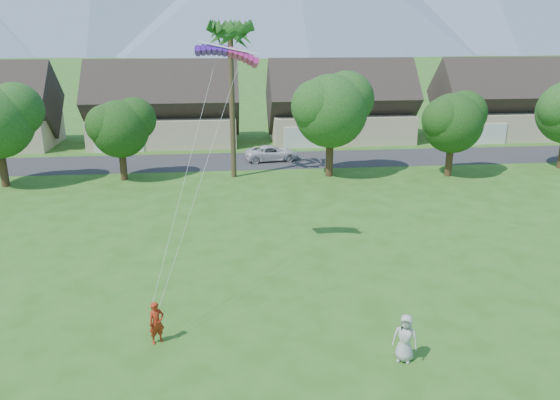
{
  "coord_description": "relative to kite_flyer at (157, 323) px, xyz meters",
  "views": [
    {
      "loc": [
        -2.64,
        -15.84,
        12.15
      ],
      "look_at": [
        0.0,
        10.0,
        3.8
      ],
      "focal_mm": 35.0,
      "sensor_mm": 36.0,
      "label": 1
    }
  ],
  "objects": [
    {
      "name": "kite_flyer",
      "position": [
        0.0,
        0.0,
        0.0
      ],
      "size": [
        0.77,
        0.69,
        1.76
      ],
      "primitive_type": "imported",
      "rotation": [
        0.0,
        0.0,
        0.53
      ],
      "color": "#A22812",
      "rests_on": "ground"
    },
    {
      "name": "houses_row",
      "position": [
        6.07,
        39.32,
        2.56
      ],
      "size": [
        72.75,
        8.19,
        8.86
      ],
      "color": "beige",
      "rests_on": "ground"
    },
    {
      "name": "watcher",
      "position": [
        9.43,
        -2.19,
        0.07
      ],
      "size": [
        1.1,
        0.94,
        1.91
      ],
      "primitive_type": "imported",
      "rotation": [
        0.0,
        0.0,
        -0.43
      ],
      "color": "#B5B6B1",
      "rests_on": "ground"
    },
    {
      "name": "ground",
      "position": [
        5.58,
        -3.67,
        -0.88
      ],
      "size": [
        500.0,
        500.0,
        0.0
      ],
      "primitive_type": "plane",
      "color": "#2D6019",
      "rests_on": "ground"
    },
    {
      "name": "parafoil_kite",
      "position": [
        3.19,
        7.94,
        10.04
      ],
      "size": [
        3.08,
        1.03,
        0.5
      ],
      "rotation": [
        0.0,
        0.0,
        -0.02
      ],
      "color": "#591AC5",
      "rests_on": "ground"
    },
    {
      "name": "street",
      "position": [
        5.58,
        30.33,
        -0.88
      ],
      "size": [
        90.0,
        7.0,
        0.01
      ],
      "primitive_type": "cube",
      "color": "#2D2D30",
      "rests_on": "ground"
    },
    {
      "name": "fan_palm",
      "position": [
        3.58,
        24.83,
        10.92
      ],
      "size": [
        3.0,
        3.0,
        13.8
      ],
      "color": "#4C3D26",
      "rests_on": "ground"
    },
    {
      "name": "parked_car",
      "position": [
        7.25,
        30.33,
        -0.19
      ],
      "size": [
        5.25,
        2.9,
        1.39
      ],
      "primitive_type": "imported",
      "rotation": [
        0.0,
        0.0,
        1.69
      ],
      "color": "silver",
      "rests_on": "ground"
    },
    {
      "name": "tree_row",
      "position": [
        4.43,
        24.25,
        4.01
      ],
      "size": [
        62.27,
        6.67,
        8.45
      ],
      "color": "#47301C",
      "rests_on": "ground"
    }
  ]
}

